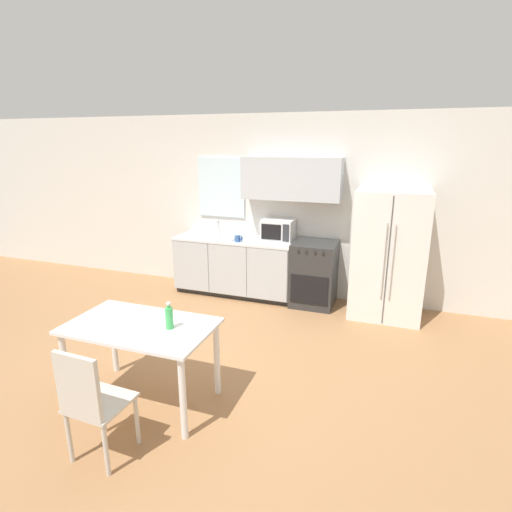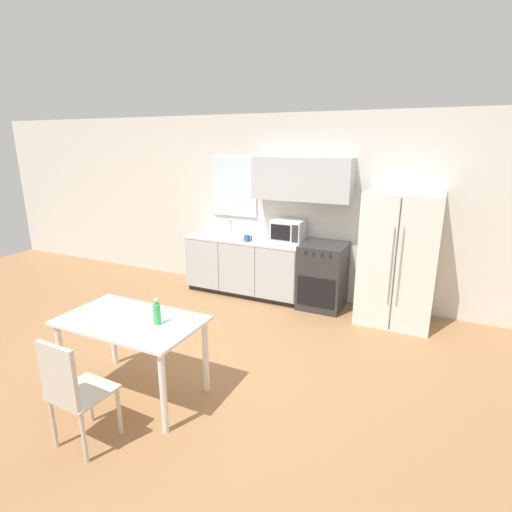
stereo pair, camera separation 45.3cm
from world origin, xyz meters
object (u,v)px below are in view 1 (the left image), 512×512
Objects in this scene: microwave at (278,230)px; dining_chair_near at (89,399)px; dining_table at (141,336)px; drink_bottle at (169,317)px; coffee_mug at (238,239)px; oven_range at (314,274)px; refrigerator at (389,255)px.

microwave reaches higher than dining_chair_near.
drink_bottle is (0.28, 0.03, 0.21)m from dining_table.
coffee_mug is 2.60m from drink_bottle.
oven_range is 1.07m from refrigerator.
microwave is at bearing 29.60° from coffee_mug.
refrigerator is 7.24× the size of drink_bottle.
refrigerator reaches higher than drink_bottle.
coffee_mug is at bearing 92.71° from dining_table.
oven_range is at bearing 70.43° from dining_table.
refrigerator is at bearing -6.04° from microwave.
refrigerator reaches higher than dining_chair_near.
refrigerator is at bearing 63.61° from dining_chair_near.
drink_bottle is (0.20, 0.78, 0.33)m from dining_chair_near.
coffee_mug is at bearing -150.40° from microwave.
coffee_mug is at bearing 99.01° from drink_bottle.
microwave reaches higher than drink_bottle.
microwave is at bearing 87.30° from dining_chair_near.
coffee_mug is at bearing -176.50° from refrigerator.
drink_bottle reaches higher than dining_chair_near.
oven_range is 2.95m from dining_table.
dining_table is at bearing -87.29° from coffee_mug.
oven_range is 1.22m from coffee_mug.
coffee_mug reaches higher than dining_table.
dining_chair_near is 0.87m from drink_bottle.
coffee_mug is at bearing 95.76° from dining_chair_near.
oven_range is at bearing 77.88° from dining_chair_near.
dining_table is 1.38× the size of dining_chair_near.
dining_chair_near reaches higher than dining_table.
refrigerator is at bearing 57.84° from drink_bottle.
oven_range is 3.92× the size of drink_bottle.
oven_range is 0.54× the size of refrigerator.
oven_range is 3.64m from dining_chair_near.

